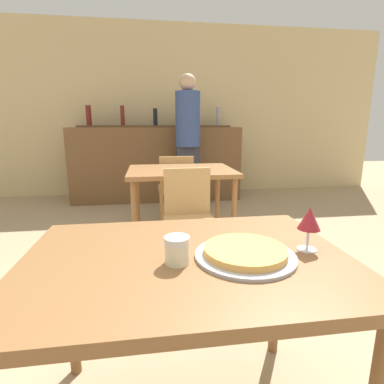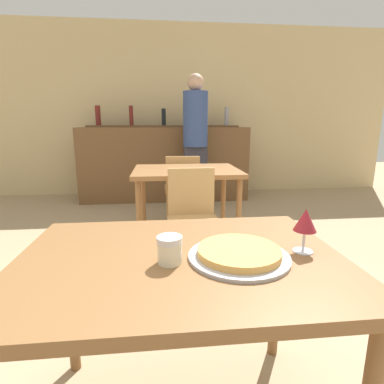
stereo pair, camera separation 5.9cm
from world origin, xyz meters
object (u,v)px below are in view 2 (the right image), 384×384
object	(u,v)px
chair_far_side_front	(193,213)
cheese_shaker	(170,250)
wine_glass	(305,221)
chair_far_side_back	(182,185)
pizza_tray	(239,254)
person_standing	(195,137)

from	to	relation	value
chair_far_side_front	cheese_shaker	size ratio (longest dim) A/B	9.16
cheese_shaker	wine_glass	distance (m)	0.48
chair_far_side_back	cheese_shaker	xyz separation A→B (m)	(-0.22, -2.50, 0.29)
chair_far_side_front	pizza_tray	bearing A→B (deg)	-89.41
pizza_tray	person_standing	distance (m)	3.29
wine_glass	cheese_shaker	bearing A→B (deg)	-175.20
cheese_shaker	wine_glass	xyz separation A→B (m)	(0.48, 0.04, 0.07)
cheese_shaker	person_standing	world-z (taller)	person_standing
person_standing	wine_glass	world-z (taller)	person_standing
cheese_shaker	person_standing	xyz separation A→B (m)	(0.46, 3.28, 0.23)
chair_far_side_back	wine_glass	size ratio (longest dim) A/B	5.26
person_standing	wine_glass	size ratio (longest dim) A/B	11.61
chair_far_side_front	chair_far_side_back	distance (m)	1.13
pizza_tray	wine_glass	world-z (taller)	wine_glass
pizza_tray	cheese_shaker	xyz separation A→B (m)	(-0.23, -0.01, 0.03)
chair_far_side_front	cheese_shaker	world-z (taller)	chair_far_side_front
wine_glass	person_standing	bearing A→B (deg)	90.24
chair_far_side_front	pizza_tray	xyz separation A→B (m)	(0.01, -1.36, 0.26)
wine_glass	chair_far_side_front	bearing A→B (deg)	100.93
chair_far_side_back	cheese_shaker	distance (m)	2.53
person_standing	wine_glass	bearing A→B (deg)	-89.76
chair_far_side_front	cheese_shaker	bearing A→B (deg)	-99.15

